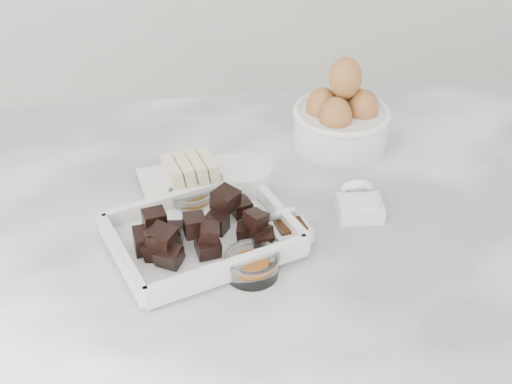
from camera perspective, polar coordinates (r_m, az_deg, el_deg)
marble_slab at (r=0.98m, az=-0.94°, el=-3.94°), size 1.20×0.80×0.04m
chocolate_dish at (r=0.93m, az=-4.33°, el=-3.10°), size 0.28×0.24×0.06m
butter_plate at (r=1.03m, az=-4.98°, el=0.73°), size 0.18×0.18×0.06m
sugar_ramekin at (r=1.03m, az=-0.81°, el=1.07°), size 0.08×0.08×0.05m
egg_bowl at (r=1.14m, az=6.84°, el=5.96°), size 0.16×0.16×0.15m
honey_bowl at (r=1.01m, az=-5.19°, el=-0.51°), size 0.07×0.07×0.03m
zest_bowl at (r=0.89m, az=-0.33°, el=-5.76°), size 0.07×0.07×0.03m
vanilla_spoon at (r=0.96m, az=2.63°, el=-2.85°), size 0.06×0.07×0.04m
salt_spoon at (r=1.01m, az=8.24°, el=-0.86°), size 0.06×0.08×0.05m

